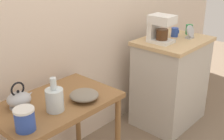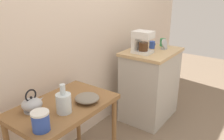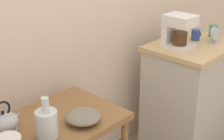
{
  "view_description": "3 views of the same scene",
  "coord_description": "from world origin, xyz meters",
  "px_view_note": "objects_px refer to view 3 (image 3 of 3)",
  "views": [
    {
      "loc": [
        -1.78,
        -1.42,
        1.7
      ],
      "look_at": [
        -0.25,
        -0.05,
        0.87
      ],
      "focal_mm": 46.56,
      "sensor_mm": 36.0,
      "label": 1
    },
    {
      "loc": [
        -1.84,
        -1.24,
        1.65
      ],
      "look_at": [
        -0.11,
        0.0,
        0.88
      ],
      "focal_mm": 37.21,
      "sensor_mm": 36.0,
      "label": 2
    },
    {
      "loc": [
        -1.67,
        -1.35,
        1.77
      ],
      "look_at": [
        -0.24,
        0.01,
        0.95
      ],
      "focal_mm": 54.7,
      "sensor_mm": 36.0,
      "label": 3
    }
  ],
  "objects_px": {
    "glass_carafe_vase": "(47,123)",
    "mug_blue": "(196,35)",
    "bowl_stoneware": "(83,117)",
    "teakettle": "(4,122)",
    "coffee_maker": "(177,30)",
    "table_clock": "(215,36)",
    "mug_tall_green": "(213,31)"
  },
  "relations": [
    {
      "from": "mug_tall_green",
      "to": "table_clock",
      "type": "height_order",
      "value": "table_clock"
    },
    {
      "from": "bowl_stoneware",
      "to": "table_clock",
      "type": "distance_m",
      "value": 1.39
    },
    {
      "from": "mug_tall_green",
      "to": "coffee_maker",
      "type": "bearing_deg",
      "value": 171.28
    },
    {
      "from": "coffee_maker",
      "to": "mug_blue",
      "type": "distance_m",
      "value": 0.29
    },
    {
      "from": "bowl_stoneware",
      "to": "coffee_maker",
      "type": "distance_m",
      "value": 1.1
    },
    {
      "from": "glass_carafe_vase",
      "to": "mug_tall_green",
      "type": "height_order",
      "value": "mug_tall_green"
    },
    {
      "from": "mug_blue",
      "to": "table_clock",
      "type": "bearing_deg",
      "value": -72.12
    },
    {
      "from": "mug_tall_green",
      "to": "mug_blue",
      "type": "relative_size",
      "value": 1.1
    },
    {
      "from": "teakettle",
      "to": "mug_tall_green",
      "type": "bearing_deg",
      "value": -6.75
    },
    {
      "from": "glass_carafe_vase",
      "to": "coffee_maker",
      "type": "height_order",
      "value": "coffee_maker"
    },
    {
      "from": "coffee_maker",
      "to": "teakettle",
      "type": "bearing_deg",
      "value": 173.89
    },
    {
      "from": "glass_carafe_vase",
      "to": "mug_tall_green",
      "type": "xyz_separation_m",
      "value": [
        1.75,
        -0.01,
        0.13
      ]
    },
    {
      "from": "bowl_stoneware",
      "to": "teakettle",
      "type": "distance_m",
      "value": 0.43
    },
    {
      "from": "mug_tall_green",
      "to": "bowl_stoneware",
      "type": "bearing_deg",
      "value": -179.17
    },
    {
      "from": "bowl_stoneware",
      "to": "table_clock",
      "type": "height_order",
      "value": "table_clock"
    },
    {
      "from": "glass_carafe_vase",
      "to": "table_clock",
      "type": "bearing_deg",
      "value": -3.44
    },
    {
      "from": "teakettle",
      "to": "mug_blue",
      "type": "relative_size",
      "value": 2.15
    },
    {
      "from": "bowl_stoneware",
      "to": "teakettle",
      "type": "height_order",
      "value": "teakettle"
    },
    {
      "from": "glass_carafe_vase",
      "to": "table_clock",
      "type": "relative_size",
      "value": 1.77
    },
    {
      "from": "bowl_stoneware",
      "to": "glass_carafe_vase",
      "type": "height_order",
      "value": "glass_carafe_vase"
    },
    {
      "from": "teakettle",
      "to": "glass_carafe_vase",
      "type": "distance_m",
      "value": 0.25
    },
    {
      "from": "bowl_stoneware",
      "to": "coffee_maker",
      "type": "xyz_separation_m",
      "value": [
        1.06,
        0.09,
        0.27
      ]
    },
    {
      "from": "coffee_maker",
      "to": "bowl_stoneware",
      "type": "bearing_deg",
      "value": -175.01
    },
    {
      "from": "coffee_maker",
      "to": "table_clock",
      "type": "xyz_separation_m",
      "value": [
        0.32,
        -0.16,
        -0.08
      ]
    },
    {
      "from": "teakettle",
      "to": "coffee_maker",
      "type": "relative_size",
      "value": 0.74
    },
    {
      "from": "coffee_maker",
      "to": "mug_tall_green",
      "type": "distance_m",
      "value": 0.47
    },
    {
      "from": "bowl_stoneware",
      "to": "teakettle",
      "type": "bearing_deg",
      "value": 145.46
    },
    {
      "from": "teakettle",
      "to": "coffee_maker",
      "type": "bearing_deg",
      "value": -6.11
    },
    {
      "from": "teakettle",
      "to": "glass_carafe_vase",
      "type": "height_order",
      "value": "glass_carafe_vase"
    },
    {
      "from": "mug_tall_green",
      "to": "mug_blue",
      "type": "xyz_separation_m",
      "value": [
        -0.19,
        0.06,
        -0.0
      ]
    },
    {
      "from": "glass_carafe_vase",
      "to": "coffee_maker",
      "type": "relative_size",
      "value": 0.88
    },
    {
      "from": "glass_carafe_vase",
      "to": "mug_blue",
      "type": "height_order",
      "value": "mug_blue"
    }
  ]
}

